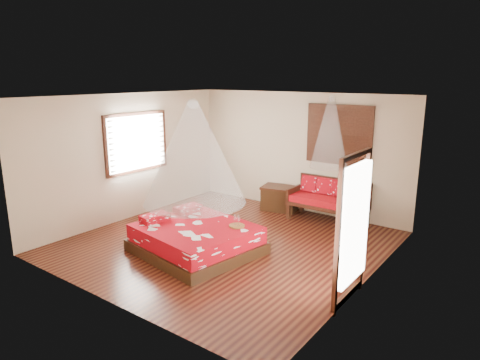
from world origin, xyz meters
name	(u,v)px	position (x,y,z in m)	size (l,w,h in m)	color
room	(226,173)	(0.00, 0.00, 1.40)	(5.54, 5.54, 2.84)	black
bed	(196,238)	(-0.22, -0.65, 0.25)	(2.30, 2.14, 0.64)	black
daybed	(329,198)	(1.02, 2.38, 0.52)	(1.71, 0.76, 0.94)	black
storage_chest	(280,198)	(-0.28, 2.45, 0.29)	(0.96, 0.79, 0.58)	black
shutter_panel	(339,135)	(1.02, 2.72, 1.90)	(1.52, 0.06, 1.32)	black
window_left	(137,142)	(-2.71, 0.20, 1.70)	(0.10, 1.74, 1.34)	black
glazed_door	(351,229)	(2.72, -0.60, 1.07)	(0.08, 1.02, 2.16)	black
wine_tray	(237,223)	(0.42, -0.24, 0.56)	(0.29, 0.29, 0.23)	brown
mosquito_net_main	(194,153)	(-0.20, -0.65, 1.85)	(1.83, 1.83, 1.80)	white
mosquito_net_daybed	(330,132)	(1.02, 2.25, 2.00)	(0.80, 0.80, 1.50)	white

